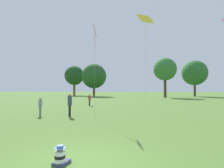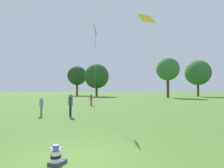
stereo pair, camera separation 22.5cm
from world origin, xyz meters
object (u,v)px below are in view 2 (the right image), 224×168
(person_standing_1, at_px, (70,103))
(kite_2, at_px, (95,33))
(person_standing_0, at_px, (91,99))
(kite_4, at_px, (146,20))
(distant_tree_2, at_px, (97,76))
(seated_toddler, at_px, (56,156))
(distant_tree_0, at_px, (77,76))
(person_standing_2, at_px, (41,105))
(distant_tree_3, at_px, (168,69))
(distant_tree_1, at_px, (198,73))

(person_standing_1, xyz_separation_m, kite_2, (2.14, -0.21, 5.53))
(person_standing_0, xyz_separation_m, kite_4, (7.33, -5.61, 8.04))
(kite_4, relative_size, distant_tree_2, 0.93)
(seated_toddler, height_order, distant_tree_0, distant_tree_0)
(person_standing_1, height_order, kite_2, kite_2)
(seated_toddler, height_order, person_standing_0, person_standing_0)
(person_standing_2, distance_m, distant_tree_3, 38.91)
(person_standing_0, height_order, person_standing_2, same)
(person_standing_2, height_order, distant_tree_1, distant_tree_1)
(person_standing_0, xyz_separation_m, distant_tree_0, (-17.37, 37.62, 6.30))
(person_standing_0, distance_m, distant_tree_3, 29.94)
(seated_toddler, xyz_separation_m, person_standing_0, (-4.63, 17.91, 0.68))
(kite_2, distance_m, distant_tree_3, 36.94)
(kite_4, distance_m, distant_tree_1, 43.62)
(distant_tree_1, bearing_deg, kite_4, -111.26)
(person_standing_2, xyz_separation_m, distant_tree_3, (14.48, 35.49, 6.67))
(person_standing_1, distance_m, distant_tree_1, 49.86)
(seated_toddler, bearing_deg, distant_tree_1, 80.14)
(kite_4, distance_m, distant_tree_3, 32.22)
(person_standing_0, height_order, distant_tree_1, distant_tree_1)
(person_standing_1, bearing_deg, person_standing_0, -133.31)
(kite_4, bearing_deg, distant_tree_1, 82.60)
(person_standing_0, bearing_deg, distant_tree_0, 121.26)
(distant_tree_2, relative_size, distant_tree_3, 0.96)
(distant_tree_2, bearing_deg, distant_tree_3, -12.99)
(kite_4, xyz_separation_m, distant_tree_0, (-24.70, 43.22, -1.74))
(person_standing_0, bearing_deg, person_standing_2, -91.61)
(person_standing_0, bearing_deg, distant_tree_3, 69.72)
(distant_tree_1, bearing_deg, person_standing_2, -118.84)
(seated_toddler, distance_m, person_standing_0, 18.51)
(person_standing_2, height_order, distant_tree_2, distant_tree_2)
(kite_2, relative_size, distant_tree_0, 0.67)
(distant_tree_1, xyz_separation_m, distant_tree_2, (-31.18, -4.07, -0.93))
(distant_tree_0, bearing_deg, kite_4, -60.25)
(person_standing_1, distance_m, kite_2, 5.93)
(person_standing_0, height_order, distant_tree_0, distant_tree_0)
(person_standing_1, bearing_deg, distant_tree_1, -166.98)
(seated_toddler, xyz_separation_m, kite_2, (-1.29, 8.37, 6.39))
(distant_tree_1, bearing_deg, person_standing_0, -123.46)
(person_standing_2, bearing_deg, distant_tree_3, -13.22)
(person_standing_0, bearing_deg, distant_tree_1, 63.02)
(distant_tree_0, distance_m, distant_tree_1, 40.59)
(kite_4, relative_size, distant_tree_0, 0.89)
(person_standing_0, bearing_deg, kite_4, -30.92)
(person_standing_2, relative_size, distant_tree_3, 0.14)
(distant_tree_2, bearing_deg, person_standing_1, -77.07)
(distant_tree_0, xyz_separation_m, distant_tree_3, (30.51, -11.56, 0.39))
(distant_tree_3, bearing_deg, person_standing_1, -108.65)
(distant_tree_2, distance_m, distant_tree_3, 21.78)
(kite_4, bearing_deg, person_standing_0, 156.46)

